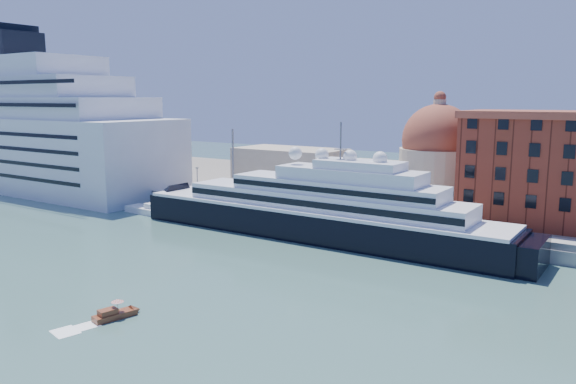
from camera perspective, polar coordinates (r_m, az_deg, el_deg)
The scene contains 10 objects.
ground at distance 101.64m, azimuth -8.59°, elevation -6.45°, with size 400.00×400.00×0.00m, color #365E58.
quay at distance 127.69m, azimuth 1.73°, elevation -2.48°, with size 180.00×10.00×2.50m, color gray.
land at distance 163.34m, azimuth 9.40°, elevation -0.05°, with size 260.00×72.00×2.00m, color slate.
quay_fence at distance 123.61m, azimuth 0.62°, elevation -2.00°, with size 180.00×0.10×1.20m, color slate.
superyacht at distance 114.65m, azimuth 1.43°, elevation -2.10°, with size 91.12×12.63×27.23m.
service_barge at distance 140.65m, azimuth -13.95°, elevation -1.82°, with size 13.11×5.16×2.89m.
water_taxi at distance 76.38m, azimuth -17.29°, elevation -11.75°, with size 3.04×5.72×2.59m.
warehouse at distance 125.47m, azimuth 27.07°, elevation 2.07°, with size 43.00×19.00×23.25m.
church at distance 143.75m, azimuth 8.96°, elevation 2.66°, with size 66.00×18.00×25.50m.
lamp_posts at distance 131.91m, azimuth -3.32°, elevation 1.68°, with size 120.80×2.40×18.00m.
Camera 1 is at (66.31, -71.87, 27.74)m, focal length 35.00 mm.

